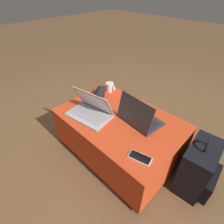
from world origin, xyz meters
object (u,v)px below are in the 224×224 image
laptop_far (139,117)px  cell_phone (140,158)px  wrist_brace (99,94)px  laptop_near (91,110)px  backpack (198,169)px  coffee_mug (110,87)px

laptop_far → cell_phone: bearing=135.1°
wrist_brace → cell_phone: bearing=-22.6°
laptop_near → wrist_brace: bearing=113.8°
backpack → cell_phone: bearing=136.9°
cell_phone → backpack: size_ratio=0.33×
laptop_near → wrist_brace: 0.28m
laptop_near → laptop_far: bearing=22.7°
laptop_near → coffee_mug: size_ratio=3.32×
wrist_brace → coffee_mug: bearing=95.3°
wrist_brace → backpack: bearing=3.4°
cell_phone → coffee_mug: size_ratio=1.38×
backpack → laptop_near: bearing=104.3°
laptop_near → backpack: (0.87, 0.30, -0.25)m
laptop_near → laptop_far: (0.35, 0.22, 0.00)m
laptop_far → backpack: (0.53, 0.08, -0.25)m
cell_phone → laptop_near: bearing=69.6°
backpack → coffee_mug: 1.08m
laptop_near → wrist_brace: laptop_near is taller
laptop_near → cell_phone: size_ratio=2.40×
coffee_mug → backpack: bearing=-5.4°
laptop_far → coffee_mug: laptop_far is taller
laptop_near → coffee_mug: laptop_near is taller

